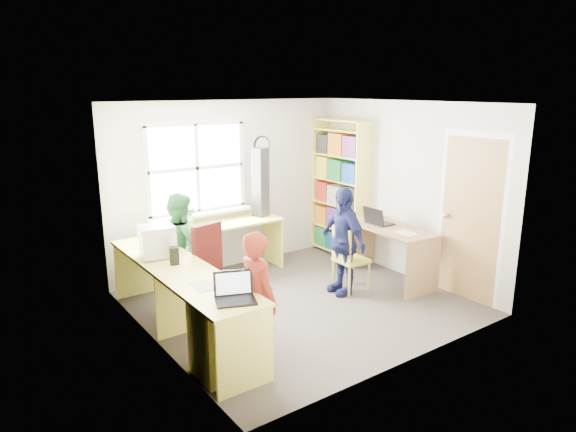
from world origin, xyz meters
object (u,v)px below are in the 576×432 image
object	(u,v)px
potted_plant	(190,218)
person_navy	(343,241)
right_desk	(389,242)
crt_monitor	(157,241)
person_green	(182,248)
swivel_chair	(215,278)
wooden_chair	(348,256)
person_red	(258,299)
laptop_right	(377,220)
cd_tower	(260,182)
l_desk	(214,301)
laptop_left	(235,293)
bookshelf	(340,192)

from	to	relation	value
potted_plant	person_navy	bearing A→B (deg)	-46.33
right_desk	crt_monitor	bearing A→B (deg)	172.81
right_desk	person_green	bearing A→B (deg)	163.69
swivel_chair	crt_monitor	size ratio (longest dim) A/B	2.63
wooden_chair	person_red	xyz separation A→B (m)	(-1.90, -0.86, 0.19)
person_red	person_navy	distance (m)	2.01
potted_plant	person_navy	distance (m)	2.04
person_green	potted_plant	bearing A→B (deg)	-32.53
right_desk	laptop_right	world-z (taller)	laptop_right
right_desk	cd_tower	world-z (taller)	cd_tower
l_desk	crt_monitor	xyz separation A→B (m)	(-0.24, 0.84, 0.47)
swivel_chair	person_green	size ratio (longest dim) A/B	0.78
crt_monitor	potted_plant	size ratio (longest dim) A/B	1.45
swivel_chair	wooden_chair	world-z (taller)	swivel_chair
person_green	laptop_left	bearing A→B (deg)	172.27
l_desk	right_desk	distance (m)	2.76
crt_monitor	bookshelf	bearing A→B (deg)	19.92
swivel_chair	potted_plant	bearing A→B (deg)	65.26
bookshelf	person_green	size ratio (longest dim) A/B	1.54
l_desk	potted_plant	xyz separation A→B (m)	(0.56, 1.72, 0.43)
crt_monitor	laptop_right	xyz separation A→B (m)	(2.94, -0.44, -0.12)
right_desk	laptop_left	size ratio (longest dim) A/B	3.16
laptop_left	cd_tower	xyz separation A→B (m)	(1.82, 2.41, 0.44)
potted_plant	person_red	world-z (taller)	person_red
laptop_right	right_desk	bearing A→B (deg)	-167.67
l_desk	swivel_chair	xyz separation A→B (m)	(0.32, 0.58, 0.00)
potted_plant	person_red	size ratio (longest dim) A/B	0.21
bookshelf	person_green	bearing A→B (deg)	-174.29
laptop_left	person_green	size ratio (longest dim) A/B	0.32
cd_tower	person_green	world-z (taller)	cd_tower
wooden_chair	crt_monitor	size ratio (longest dim) A/B	2.13
wooden_chair	cd_tower	xyz separation A→B (m)	(-0.36, 1.49, 0.77)
crt_monitor	person_red	bearing A→B (deg)	-66.49
laptop_left	right_desk	bearing A→B (deg)	38.14
crt_monitor	cd_tower	distance (m)	2.14
l_desk	crt_monitor	world-z (taller)	crt_monitor
l_desk	wooden_chair	xyz separation A→B (m)	(2.04, 0.25, 0.01)
bookshelf	crt_monitor	xyz separation A→B (m)	(-3.20, -0.63, -0.07)
cd_tower	potted_plant	bearing A→B (deg)	162.85
wooden_chair	swivel_chair	bearing A→B (deg)	171.47
right_desk	potted_plant	bearing A→B (deg)	150.18
l_desk	laptop_right	distance (m)	2.75
laptop_left	person_red	size ratio (longest dim) A/B	0.33
right_desk	potted_plant	size ratio (longest dim) A/B	4.85
laptop_right	cd_tower	bearing A→B (deg)	35.46
swivel_chair	crt_monitor	xyz separation A→B (m)	(-0.56, 0.26, 0.47)
wooden_chair	person_green	bearing A→B (deg)	155.42
wooden_chair	person_red	size ratio (longest dim) A/B	0.66
swivel_chair	crt_monitor	world-z (taller)	crt_monitor
l_desk	swivel_chair	bearing A→B (deg)	61.35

